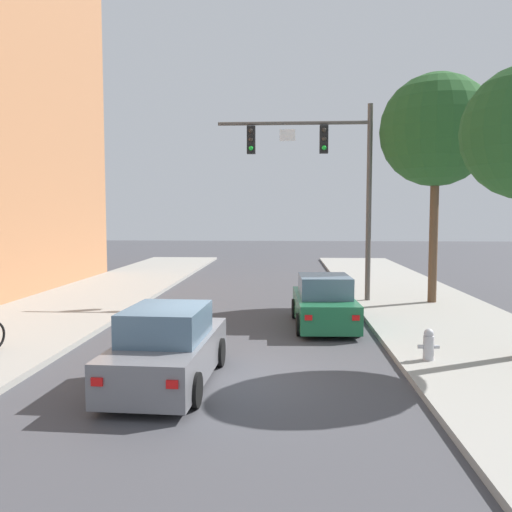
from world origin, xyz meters
TOP-DOWN VIEW (x-y plane):
  - ground_plane at (0.00, 0.00)m, footprint 120.00×120.00m
  - traffic_signal_mast at (2.97, 9.63)m, footprint 5.90×0.38m
  - car_lead_green at (2.61, 5.32)m, footprint 1.96×4.30m
  - car_following_grey at (-0.94, -0.46)m, footprint 1.98×4.31m
  - fire_hydrant at (4.69, 1.11)m, footprint 0.48×0.24m
  - street_tree_second at (6.98, 9.31)m, footprint 4.15×4.15m

SIDE VIEW (x-z plane):
  - ground_plane at x=0.00m, z-range 0.00..0.00m
  - fire_hydrant at x=4.69m, z-range 0.15..0.87m
  - car_lead_green at x=2.61m, z-range -0.08..1.52m
  - car_following_grey at x=-0.94m, z-range -0.08..1.52m
  - traffic_signal_mast at x=2.97m, z-range 1.56..9.06m
  - street_tree_second at x=6.98m, z-range 2.30..10.81m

